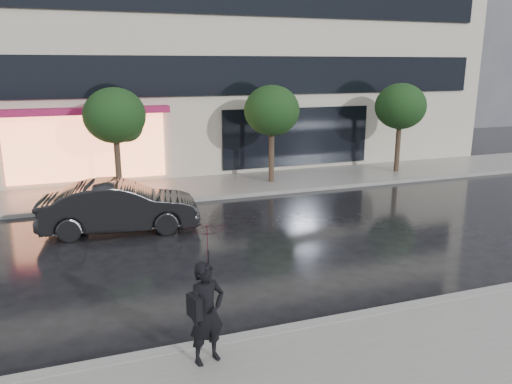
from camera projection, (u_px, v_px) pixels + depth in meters
name	position (u px, v px, depth m)	size (l,w,h in m)	color
ground	(312.00, 302.00, 10.30)	(120.00, 120.00, 0.00)	black
sidewalk_far	(198.00, 187.00, 19.63)	(60.00, 3.50, 0.12)	slate
curb_near	(336.00, 322.00, 9.37)	(60.00, 0.25, 0.14)	gray
curb_far	(209.00, 198.00, 18.03)	(60.00, 0.25, 0.14)	gray
bg_building_right	(447.00, 25.00, 42.33)	(12.00, 12.00, 16.00)	#4C4C54
tree_mid_west	(116.00, 118.00, 17.76)	(2.20, 2.20, 3.99)	#33261C
tree_mid_east	(273.00, 112.00, 19.72)	(2.20, 2.20, 3.99)	#33261C
tree_far_east	(401.00, 108.00, 21.67)	(2.20, 2.20, 3.99)	#33261C
parked_car	(120.00, 207.00, 14.51)	(1.57, 4.50, 1.48)	black
pedestrian_with_umbrella	(208.00, 276.00, 7.70)	(1.08, 1.09, 2.31)	black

